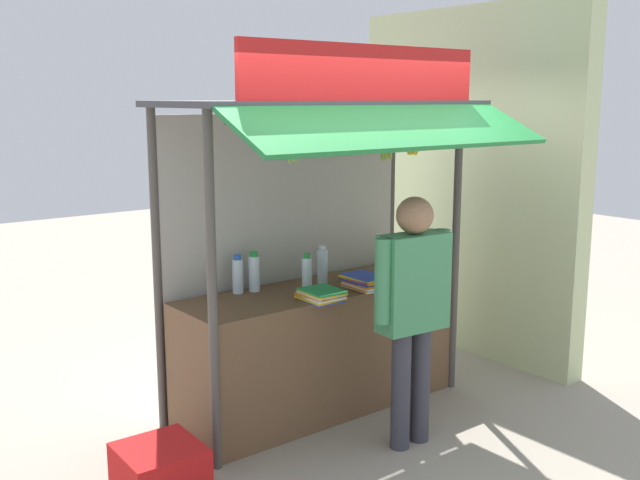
{
  "coord_description": "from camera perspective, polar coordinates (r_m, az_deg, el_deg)",
  "views": [
    {
      "loc": [
        -3.2,
        -4.07,
        2.25
      ],
      "look_at": [
        0.0,
        0.0,
        1.26
      ],
      "focal_mm": 41.76,
      "sensor_mm": 36.0,
      "label": 1
    }
  ],
  "objects": [
    {
      "name": "banana_bunch_inner_left",
      "position": [
        4.52,
        -2.17,
        6.78
      ],
      "size": [
        0.09,
        0.09,
        0.24
      ],
      "color": "#332D23"
    },
    {
      "name": "water_bottle_mid_right",
      "position": [
        5.27,
        -1.01,
        -2.53
      ],
      "size": [
        0.07,
        0.07,
        0.26
      ],
      "color": "silver",
      "rests_on": "stall_counter"
    },
    {
      "name": "water_bottle_back_left",
      "position": [
        5.45,
        0.19,
        -1.96
      ],
      "size": [
        0.08,
        0.08,
        0.29
      ],
      "color": "silver",
      "rests_on": "stall_counter"
    },
    {
      "name": "plastic_crate",
      "position": [
        4.53,
        -12.15,
        -17.01
      ],
      "size": [
        0.46,
        0.46,
        0.31
      ],
      "primitive_type": "cube",
      "rotation": [
        0.0,
        0.0,
        -0.03
      ],
      "color": "red",
      "rests_on": "ground"
    },
    {
      "name": "magazine_stack_center",
      "position": [
        5.02,
        0.1,
        -4.21
      ],
      "size": [
        0.27,
        0.31,
        0.07
      ],
      "color": "blue",
      "rests_on": "stall_counter"
    },
    {
      "name": "magazine_stack_mid_left",
      "position": [
        5.34,
        3.43,
        -3.18
      ],
      "size": [
        0.25,
        0.32,
        0.1
      ],
      "color": "white",
      "rests_on": "stall_counter"
    },
    {
      "name": "water_bottle_far_right",
      "position": [
        5.25,
        -5.07,
        -2.5
      ],
      "size": [
        0.08,
        0.08,
        0.29
      ],
      "color": "silver",
      "rests_on": "stall_counter"
    },
    {
      "name": "ground_plane",
      "position": [
        5.65,
        -0.0,
        -12.67
      ],
      "size": [
        20.0,
        20.0,
        0.0
      ],
      "primitive_type": "plane",
      "color": "#9E9384"
    },
    {
      "name": "water_bottle_rear_center",
      "position": [
        5.92,
        5.65,
        -0.99
      ],
      "size": [
        0.08,
        0.08,
        0.29
      ],
      "color": "silver",
      "rests_on": "stall_counter"
    },
    {
      "name": "vendor_person",
      "position": [
        4.79,
        7.12,
        -4.48
      ],
      "size": [
        0.63,
        0.24,
        1.65
      ],
      "rotation": [
        0.0,
        0.0,
        3.06
      ],
      "color": "#383842",
      "rests_on": "ground"
    },
    {
      "name": "neighbour_wall",
      "position": [
        6.75,
        11.14,
        4.33
      ],
      "size": [
        0.2,
        2.4,
        3.02
      ],
      "primitive_type": "cube",
      "color": "beige",
      "rests_on": "ground"
    },
    {
      "name": "banana_bunch_inner_right",
      "position": [
        5.01,
        5.09,
        7.04
      ],
      "size": [
        0.09,
        0.09,
        0.27
      ],
      "color": "#332D23"
    },
    {
      "name": "stall_counter",
      "position": [
        5.48,
        -0.0,
        -8.3
      ],
      "size": [
        2.14,
        0.65,
        0.91
      ],
      "primitive_type": "cube",
      "color": "brown",
      "rests_on": "ground"
    },
    {
      "name": "water_bottle_back_right",
      "position": [
        5.21,
        -6.32,
        -2.7
      ],
      "size": [
        0.08,
        0.08,
        0.27
      ],
      "color": "silver",
      "rests_on": "stall_counter"
    },
    {
      "name": "stall_structure",
      "position": [
        5.28,
        -0.46,
        3.22
      ],
      "size": [
        2.34,
        1.46,
        2.58
      ],
      "color": "#4C4742",
      "rests_on": "ground"
    },
    {
      "name": "banana_bunch_leftmost",
      "position": [
        5.19,
        7.14,
        7.29
      ],
      "size": [
        0.1,
        0.1,
        0.24
      ],
      "color": "#332D23"
    }
  ]
}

